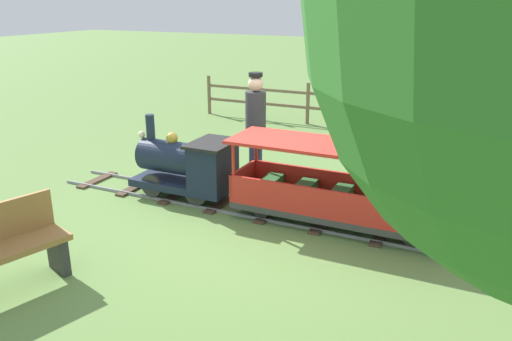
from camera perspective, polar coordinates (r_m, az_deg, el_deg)
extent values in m
plane|color=#608442|center=(6.56, 0.76, -4.67)|extent=(60.00, 60.00, 0.00)
cube|color=gray|center=(6.30, 0.66, -5.49)|extent=(0.03, 6.40, 0.04)
cube|color=gray|center=(6.73, 2.47, -3.88)|extent=(0.03, 6.40, 0.04)
cube|color=#4C3828|center=(6.07, 20.54, -7.83)|extent=(0.75, 0.14, 0.03)
cube|color=#4C3828|center=(6.14, 13.92, -6.82)|extent=(0.75, 0.14, 0.03)
cube|color=#4C3828|center=(6.29, 7.56, -5.76)|extent=(0.75, 0.14, 0.03)
cube|color=#4C3828|center=(6.52, 1.60, -4.70)|extent=(0.75, 0.14, 0.03)
cube|color=#4C3828|center=(6.81, -3.90, -3.67)|extent=(0.75, 0.14, 0.03)
cube|color=#4C3828|center=(7.16, -8.89, -2.71)|extent=(0.75, 0.14, 0.03)
cube|color=#4C3828|center=(7.57, -13.37, -1.82)|extent=(0.75, 0.14, 0.03)
cube|color=#4C3828|center=(8.01, -17.37, -1.02)|extent=(0.75, 0.14, 0.03)
cube|color=#192338|center=(7.03, -8.14, -1.39)|extent=(0.63, 1.40, 0.10)
cylinder|color=#192338|center=(7.03, -9.64, 1.54)|extent=(0.44, 0.85, 0.44)
cylinder|color=#B7932D|center=(7.27, -12.40, 1.95)|extent=(0.37, 0.02, 0.37)
cylinder|color=#192338|center=(7.09, -11.79, 4.83)|extent=(0.12, 0.12, 0.34)
sphere|color=#B7932D|center=(6.92, -9.41, 3.62)|extent=(0.16, 0.16, 0.16)
cube|color=#192338|center=(6.68, -4.85, 0.62)|extent=(0.63, 0.45, 0.55)
cube|color=black|center=(6.60, -4.92, 3.05)|extent=(0.71, 0.53, 0.04)
sphere|color=#F2EAB2|center=(7.22, -12.73, 3.95)|extent=(0.10, 0.10, 0.10)
cylinder|color=#2D2D2D|center=(7.03, -11.65, -1.68)|extent=(0.05, 0.32, 0.32)
cylinder|color=#2D2D2D|center=(7.42, -9.33, -0.45)|extent=(0.05, 0.32, 0.32)
cylinder|color=#2D2D2D|center=(6.65, -6.80, -2.60)|extent=(0.05, 0.32, 0.32)
cylinder|color=#2D2D2D|center=(7.06, -4.63, -1.25)|extent=(0.05, 0.32, 0.32)
cube|color=#3F3F3F|center=(6.18, 9.30, -4.66)|extent=(0.71, 2.60, 0.08)
cube|color=red|center=(5.80, 8.47, -3.91)|extent=(0.04, 2.60, 0.35)
cube|color=red|center=(6.40, 10.24, -1.80)|extent=(0.04, 2.60, 0.35)
cube|color=red|center=(6.53, -1.43, -1.07)|extent=(0.71, 0.04, 0.35)
cube|color=red|center=(5.92, 21.40, -4.60)|extent=(0.71, 0.04, 0.35)
cylinder|color=red|center=(6.18, -2.54, -0.29)|extent=(0.04, 0.04, 0.75)
cylinder|color=red|center=(6.73, 0.02, 1.34)|extent=(0.04, 0.04, 0.75)
cylinder|color=red|center=(5.54, 21.05, -3.88)|extent=(0.04, 0.04, 0.75)
cylinder|color=red|center=(6.15, 21.60, -1.74)|extent=(0.04, 0.04, 0.75)
cube|color=red|center=(5.91, 9.71, 2.57)|extent=(0.81, 2.70, 0.04)
cube|color=#2D6B33|center=(5.96, 17.90, -4.59)|extent=(0.55, 0.20, 0.24)
cube|color=#2D6B33|center=(6.02, 13.58, -3.94)|extent=(0.55, 0.20, 0.24)
cube|color=#2D6B33|center=(6.12, 9.37, -3.28)|extent=(0.55, 0.20, 0.24)
cube|color=#2D6B33|center=(6.25, 5.32, -2.63)|extent=(0.55, 0.20, 0.24)
cube|color=#2D6B33|center=(6.40, 1.46, -2.00)|extent=(0.55, 0.20, 0.24)
cylinder|color=#262626|center=(6.25, 0.58, -4.31)|extent=(0.04, 0.24, 0.24)
cylinder|color=#262626|center=(6.68, 2.41, -2.76)|extent=(0.04, 0.24, 0.24)
cylinder|color=#262626|center=(5.80, 17.27, -7.12)|extent=(0.04, 0.24, 0.24)
cylinder|color=#262626|center=(6.26, 17.98, -5.24)|extent=(0.04, 0.24, 0.24)
cylinder|color=#282D47|center=(7.47, -0.34, 1.55)|extent=(0.12, 0.12, 0.80)
cylinder|color=#282D47|center=(7.62, 0.25, 1.92)|extent=(0.12, 0.12, 0.80)
cylinder|color=#333338|center=(7.37, -0.04, 6.76)|extent=(0.30, 0.30, 0.55)
sphere|color=beige|center=(7.30, -0.04, 9.71)|extent=(0.22, 0.22, 0.22)
cylinder|color=black|center=(7.28, -0.04, 10.72)|extent=(0.20, 0.20, 0.06)
cube|color=#333333|center=(5.49, -21.36, -8.56)|extent=(0.17, 0.33, 0.42)
cylinder|color=#756047|center=(10.52, 25.23, 5.14)|extent=(0.08, 0.08, 0.90)
cylinder|color=#756047|center=(10.59, 18.57, 6.03)|extent=(0.08, 0.08, 0.90)
cylinder|color=#756047|center=(10.79, 12.05, 6.82)|extent=(0.08, 0.08, 0.90)
cylinder|color=#756047|center=(11.13, 5.83, 7.50)|extent=(0.08, 0.08, 0.90)
cylinder|color=#756047|center=(11.59, 0.03, 8.04)|extent=(0.08, 0.08, 0.90)
cylinder|color=#756047|center=(12.16, -5.29, 8.47)|extent=(0.08, 0.08, 0.90)
cube|color=#756047|center=(10.75, 12.13, 8.00)|extent=(0.04, 7.40, 0.06)
cube|color=#756047|center=(10.81, 12.02, 6.36)|extent=(0.04, 7.40, 0.06)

